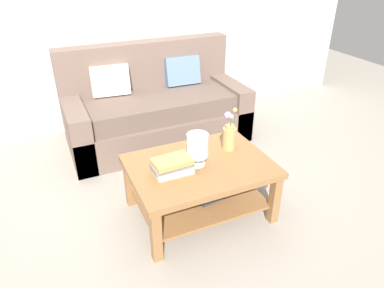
% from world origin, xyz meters
% --- Properties ---
extents(ground_plane, '(10.00, 10.00, 0.00)m').
position_xyz_m(ground_plane, '(0.00, 0.00, 0.00)').
color(ground_plane, gray).
extents(back_wall, '(6.40, 0.12, 2.70)m').
position_xyz_m(back_wall, '(0.00, 1.65, 1.35)').
color(back_wall, '#BCB7B2').
rests_on(back_wall, ground).
extents(couch, '(1.96, 0.90, 1.06)m').
position_xyz_m(couch, '(0.14, 0.97, 0.36)').
color(couch, brown).
rests_on(couch, ground).
extents(coffee_table, '(1.10, 0.80, 0.48)m').
position_xyz_m(coffee_table, '(0.03, -0.43, 0.34)').
color(coffee_table, olive).
rests_on(coffee_table, ground).
extents(book_stack_main, '(0.30, 0.19, 0.12)m').
position_xyz_m(book_stack_main, '(-0.21, -0.46, 0.54)').
color(book_stack_main, beige).
rests_on(book_stack_main, coffee_table).
extents(glass_hurricane_vase, '(0.17, 0.17, 0.26)m').
position_xyz_m(glass_hurricane_vase, '(0.01, -0.43, 0.64)').
color(glass_hurricane_vase, silver).
rests_on(glass_hurricane_vase, coffee_table).
extents(flower_pitcher, '(0.11, 0.11, 0.36)m').
position_xyz_m(flower_pitcher, '(0.35, -0.32, 0.61)').
color(flower_pitcher, tan).
rests_on(flower_pitcher, coffee_table).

